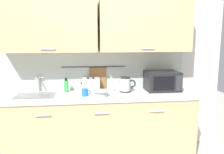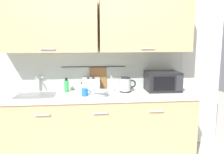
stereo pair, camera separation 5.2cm
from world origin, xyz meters
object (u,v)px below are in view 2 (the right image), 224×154
Objects in this scene: electric_kettle at (126,85)px; dish_soap_bottle at (66,86)px; toaster at (91,85)px; microwave at (163,81)px; mixing_bowl at (101,93)px; mug_by_kettle at (111,88)px; mug_near_sink at (85,92)px.

electric_kettle reaches higher than dish_soap_bottle.
toaster is (0.33, -0.01, 0.01)m from dish_soap_bottle.
mixing_bowl is at bearing -165.32° from microwave.
electric_kettle is 1.06× the size of mixing_bowl.
microwave is at bearing -3.47° from mug_by_kettle.
microwave is 0.92m from mixing_bowl.
mug_near_sink is at bearing -162.64° from electric_kettle.
electric_kettle reaches higher than mixing_bowl.
electric_kettle is at bearing -177.90° from microwave.
toaster is (-0.47, 0.07, -0.01)m from electric_kettle.
toaster is 2.13× the size of mug_by_kettle.
microwave is at bearing 10.11° from mug_near_sink.
toaster is at bearing 171.84° from electric_kettle.
mixing_bowl is 0.84× the size of toaster.
microwave is 3.83× the size of mug_by_kettle.
microwave is 1.00m from toaster.
dish_soap_bottle reaches higher than mug_near_sink.
toaster is at bearing 71.34° from mug_near_sink.
microwave reaches higher than electric_kettle.
toaster reaches higher than mixing_bowl.
mug_near_sink is 0.56× the size of mixing_bowl.
mug_near_sink is 0.26m from toaster.
toaster is at bearing -1.12° from dish_soap_bottle.
mug_by_kettle reaches higher than mixing_bowl.
toaster is (-1.00, 0.05, -0.04)m from microwave.
mug_by_kettle is (-0.19, 0.06, -0.05)m from electric_kettle.
electric_kettle is at bearing 17.36° from mug_near_sink.
electric_kettle is 0.42m from mixing_bowl.
mug_by_kettle is (0.37, 0.24, 0.00)m from mug_near_sink.
microwave reaches higher than toaster.
microwave is 1.10m from mug_near_sink.
toaster reaches higher than mug_near_sink.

